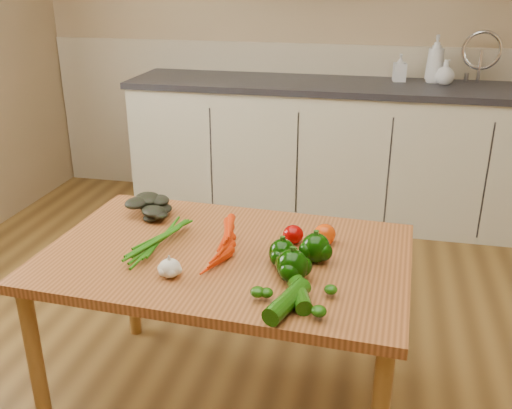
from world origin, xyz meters
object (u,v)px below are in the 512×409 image
at_px(pepper_a, 282,253).
at_px(soap_bottle_b, 400,68).
at_px(carrot_bunch, 202,244).
at_px(pepper_b, 316,248).
at_px(tomato_a, 293,234).
at_px(tomato_b, 325,234).
at_px(zucchini_a, 299,291).
at_px(soap_bottle_c, 445,72).
at_px(garlic_bulb, 170,268).
at_px(tomato_c, 326,237).
at_px(zucchini_b, 287,301).
at_px(soap_bottle_a, 436,59).
at_px(leafy_greens, 150,206).
at_px(pepper_c, 292,266).
at_px(table, 226,271).

bearing_deg(pepper_a, soap_bottle_b, 80.27).
height_order(carrot_bunch, pepper_b, pepper_b).
height_order(pepper_a, tomato_a, pepper_a).
distance_m(tomato_b, zucchini_a, 0.39).
height_order(soap_bottle_c, garlic_bulb, soap_bottle_c).
bearing_deg(tomato_b, zucchini_a, -94.94).
distance_m(tomato_c, zucchini_b, 0.45).
distance_m(soap_bottle_a, zucchini_a, 2.44).
bearing_deg(carrot_bunch, leafy_greens, 142.13).
xyz_separation_m(soap_bottle_a, pepper_c, (-0.53, -2.26, -0.33)).
relative_size(leafy_greens, pepper_a, 1.98).
bearing_deg(soap_bottle_a, pepper_c, 84.91).
relative_size(garlic_bulb, tomato_b, 0.91).
xyz_separation_m(table, tomato_c, (0.33, 0.13, 0.10)).
height_order(garlic_bulb, tomato_b, tomato_b).
distance_m(tomato_c, zucchini_a, 0.38).
relative_size(soap_bottle_a, soap_bottle_b, 1.69).
height_order(carrot_bunch, zucchini_b, carrot_bunch).
height_order(table, carrot_bunch, carrot_bunch).
bearing_deg(pepper_a, soap_bottle_a, 75.00).
bearing_deg(leafy_greens, carrot_bunch, -40.48).
height_order(soap_bottle_c, pepper_a, soap_bottle_c).
relative_size(carrot_bunch, leafy_greens, 1.30).
bearing_deg(soap_bottle_a, leafy_greens, 66.72).
bearing_deg(tomato_a, tomato_b, 13.27).
distance_m(table, tomato_a, 0.27).
bearing_deg(leafy_greens, zucchini_b, -40.34).
distance_m(soap_bottle_b, soap_bottle_c, 0.28).
bearing_deg(soap_bottle_c, tomato_c, 131.21).
distance_m(pepper_a, tomato_c, 0.22).
bearing_deg(pepper_b, tomato_b, 83.88).
bearing_deg(soap_bottle_c, leafy_greens, 112.73).
bearing_deg(soap_bottle_b, pepper_a, -107.80).
xyz_separation_m(pepper_a, zucchini_a, (0.08, -0.19, -0.02)).
relative_size(garlic_bulb, tomato_a, 0.96).
xyz_separation_m(garlic_bulb, pepper_b, (0.43, 0.20, 0.02)).
distance_m(carrot_bunch, zucchini_b, 0.45).
bearing_deg(zucchini_b, leafy_greens, 139.66).
bearing_deg(soap_bottle_c, pepper_b, 131.62).
bearing_deg(carrot_bunch, tomato_b, 24.74).
height_order(tomato_a, zucchini_a, tomato_a).
xyz_separation_m(tomato_a, tomato_c, (0.11, 0.02, -0.00)).
xyz_separation_m(soap_bottle_b, tomato_a, (-0.36, -1.98, -0.29)).
bearing_deg(tomato_c, table, -157.73).
xyz_separation_m(carrot_bunch, tomato_b, (0.40, 0.16, 0.00)).
xyz_separation_m(leafy_greens, tomato_c, (0.70, -0.10, -0.01)).
relative_size(leafy_greens, tomato_a, 2.40).
bearing_deg(zucchini_a, tomato_b, 85.06).
height_order(garlic_bulb, pepper_b, pepper_b).
height_order(tomato_a, tomato_c, tomato_a).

